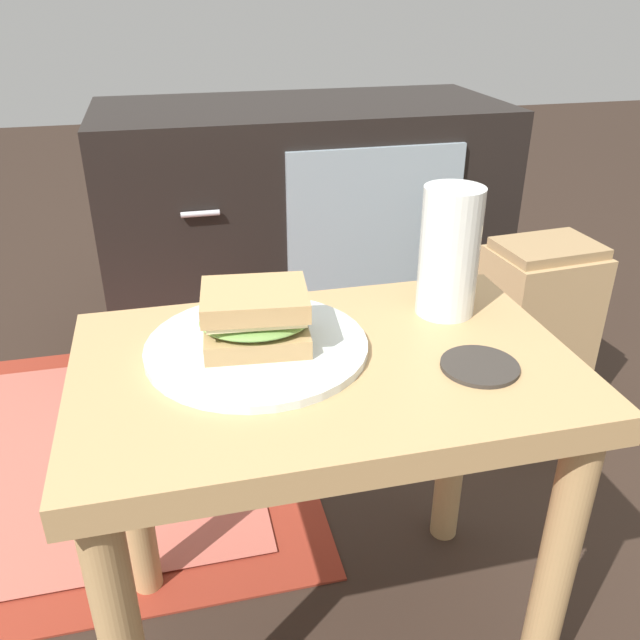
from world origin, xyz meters
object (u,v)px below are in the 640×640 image
plate (257,346)px  coaster (480,366)px  paper_bag (534,332)px  beer_glass (449,255)px  sandwich_front (255,317)px  tv_cabinet (303,222)px

plate → coaster: (0.23, -0.10, -0.00)m
coaster → paper_bag: bearing=51.8°
paper_bag → beer_glass: bearing=-136.3°
sandwich_front → coaster: (0.23, -0.10, -0.04)m
tv_cabinet → beer_glass: bearing=-89.8°
plate → beer_glass: size_ratio=1.57×
paper_bag → plate: bearing=-147.1°
sandwich_front → beer_glass: beer_glass is taller
tv_cabinet → plate: size_ratio=3.76×
beer_glass → paper_bag: beer_glass is taller
beer_glass → coaster: size_ratio=1.89×
coaster → paper_bag: (0.39, 0.50, -0.27)m
tv_cabinet → plate: 0.96m
tv_cabinet → paper_bag: (0.38, -0.51, -0.10)m
plate → paper_bag: 0.79m
plate → coaster: size_ratio=2.96×
tv_cabinet → plate: (-0.25, -0.91, 0.17)m
plate → paper_bag: size_ratio=0.66×
plate → beer_glass: (0.25, 0.04, 0.07)m
tv_cabinet → coaster: size_ratio=11.15×
sandwich_front → paper_bag: 0.81m
beer_glass → coaster: beer_glass is taller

